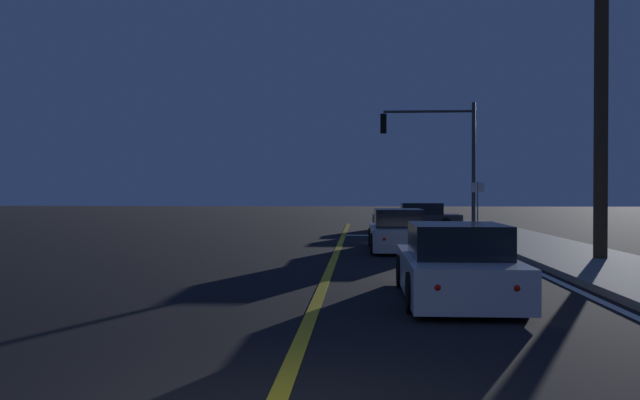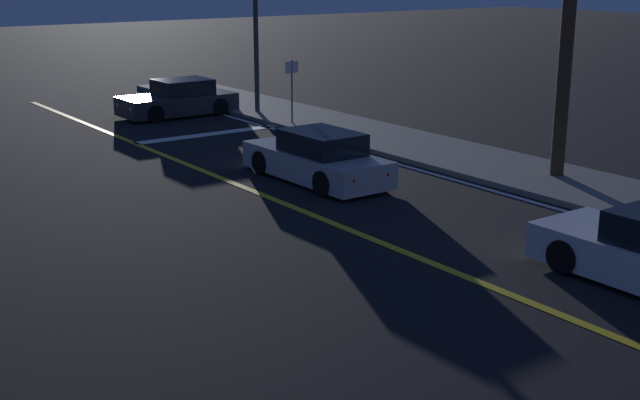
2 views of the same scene
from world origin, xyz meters
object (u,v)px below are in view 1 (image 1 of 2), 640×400
object	(u,v)px
traffic_signal_near_right	(440,145)
car_parked_curb_white	(456,266)
car_far_approaching_silver	(398,232)
utility_pole_right	(601,58)
street_sign_corner	(478,199)
car_side_waiting_charcoal	(418,218)

from	to	relation	value
traffic_signal_near_right	car_parked_curb_white	bearing A→B (deg)	84.12
car_parked_curb_white	car_far_approaching_silver	size ratio (longest dim) A/B	0.99
utility_pole_right	street_sign_corner	size ratio (longest dim) A/B	4.51
traffic_signal_near_right	street_sign_corner	bearing A→B (deg)	113.88
utility_pole_right	car_parked_curb_white	bearing A→B (deg)	-127.23
car_parked_curb_white	car_far_approaching_silver	bearing A→B (deg)	92.89
utility_pole_right	street_sign_corner	bearing A→B (deg)	97.71
car_parked_curb_white	traffic_signal_near_right	world-z (taller)	traffic_signal_near_right
car_side_waiting_charcoal	utility_pole_right	distance (m)	15.96
car_parked_curb_white	traffic_signal_near_right	size ratio (longest dim) A/B	0.76
car_parked_curb_white	utility_pole_right	size ratio (longest dim) A/B	0.43
street_sign_corner	car_parked_curb_white	bearing A→B (deg)	-101.09
car_far_approaching_silver	car_parked_curb_white	bearing A→B (deg)	-87.76
car_parked_curb_white	street_sign_corner	xyz separation A→B (m)	(3.22, 16.42, 0.99)
utility_pole_right	street_sign_corner	distance (m)	11.11
car_parked_curb_white	traffic_signal_near_right	xyz separation A→B (m)	(1.98, 19.22, 3.45)
car_far_approaching_silver	street_sign_corner	size ratio (longest dim) A/B	1.97
car_parked_curb_white	utility_pole_right	world-z (taller)	utility_pole_right
car_parked_curb_white	traffic_signal_near_right	bearing A→B (deg)	84.15
street_sign_corner	car_side_waiting_charcoal	bearing A→B (deg)	115.50
car_far_approaching_silver	utility_pole_right	xyz separation A→B (m)	(5.10, -3.62, 4.81)
traffic_signal_near_right	street_sign_corner	xyz separation A→B (m)	(1.24, -2.80, -2.46)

